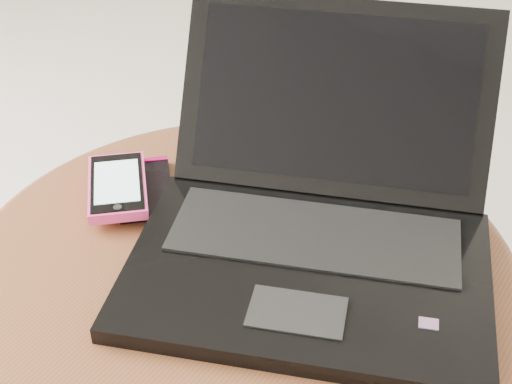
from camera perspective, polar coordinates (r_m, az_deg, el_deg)
The scene contains 4 objects.
table at distance 0.81m, azimuth -1.25°, elevation -10.28°, with size 0.56×0.56×0.45m.
laptop at distance 0.74m, azimuth 4.57°, elevation -2.00°, with size 0.44×0.45×0.19m.
phone_black at distance 0.84m, azimuth -8.40°, elevation 0.28°, with size 0.12×0.12×0.01m.
phone_pink at distance 0.83m, azimuth -10.48°, elevation 0.44°, with size 0.12×0.13×0.01m.
Camera 1 is at (0.27, -0.46, 0.94)m, focal length 52.72 mm.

